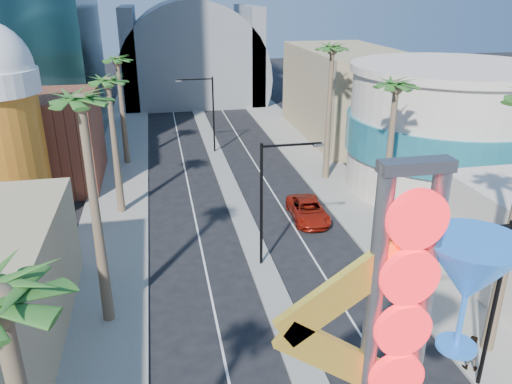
% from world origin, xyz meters
% --- Properties ---
extents(sidewalk_west, '(5.00, 100.00, 0.15)m').
position_xyz_m(sidewalk_west, '(-9.50, 35.00, 0.07)').
color(sidewalk_west, gray).
rests_on(sidewalk_west, ground).
extents(sidewalk_east, '(5.00, 100.00, 0.15)m').
position_xyz_m(sidewalk_east, '(9.50, 35.00, 0.07)').
color(sidewalk_east, gray).
rests_on(sidewalk_east, ground).
extents(median, '(1.60, 84.00, 0.15)m').
position_xyz_m(median, '(0.00, 38.00, 0.07)').
color(median, gray).
rests_on(median, ground).
extents(brick_filler_west, '(10.00, 10.00, 8.00)m').
position_xyz_m(brick_filler_west, '(-16.00, 38.00, 4.00)').
color(brick_filler_west, brown).
rests_on(brick_filler_west, ground).
extents(filler_east, '(10.00, 20.00, 10.00)m').
position_xyz_m(filler_east, '(16.00, 48.00, 5.00)').
color(filler_east, tan).
rests_on(filler_east, ground).
extents(turquoise_building, '(16.60, 16.60, 10.60)m').
position_xyz_m(turquoise_building, '(18.00, 30.00, 5.25)').
color(turquoise_building, beige).
rests_on(turquoise_building, ground).
extents(canopy, '(22.00, 16.00, 22.00)m').
position_xyz_m(canopy, '(0.00, 72.00, 4.31)').
color(canopy, slate).
rests_on(canopy, ground).
extents(neon_sign, '(6.53, 2.60, 12.55)m').
position_xyz_m(neon_sign, '(0.82, 2.96, 7.31)').
color(neon_sign, gray).
rests_on(neon_sign, ground).
extents(streetlight_0, '(3.79, 0.25, 8.00)m').
position_xyz_m(streetlight_0, '(0.55, 20.00, 4.88)').
color(streetlight_0, black).
rests_on(streetlight_0, ground).
extents(streetlight_1, '(3.79, 0.25, 8.00)m').
position_xyz_m(streetlight_1, '(-0.55, 44.00, 4.88)').
color(streetlight_1, black).
rests_on(streetlight_1, ground).
extents(streetlight_2, '(3.45, 0.25, 8.00)m').
position_xyz_m(streetlight_2, '(6.72, 8.00, 4.83)').
color(streetlight_2, black).
rests_on(streetlight_2, ground).
extents(palm_0, '(2.40, 2.40, 11.70)m').
position_xyz_m(palm_0, '(-9.00, 2.00, 9.93)').
color(palm_0, brown).
rests_on(palm_0, ground).
extents(palm_1, '(2.40, 2.40, 12.70)m').
position_xyz_m(palm_1, '(-9.00, 16.00, 10.82)').
color(palm_1, brown).
rests_on(palm_1, ground).
extents(palm_2, '(2.40, 2.40, 11.20)m').
position_xyz_m(palm_2, '(-9.00, 30.00, 9.48)').
color(palm_2, brown).
rests_on(palm_2, ground).
extents(palm_3, '(2.40, 2.40, 11.20)m').
position_xyz_m(palm_3, '(-9.00, 42.00, 9.48)').
color(palm_3, brown).
rests_on(palm_3, ground).
extents(palm_6, '(2.40, 2.40, 11.70)m').
position_xyz_m(palm_6, '(9.00, 22.00, 9.93)').
color(palm_6, brown).
rests_on(palm_6, ground).
extents(palm_7, '(2.40, 2.40, 12.70)m').
position_xyz_m(palm_7, '(9.00, 34.00, 10.82)').
color(palm_7, brown).
rests_on(palm_7, ground).
extents(red_pickup, '(2.74, 5.52, 1.50)m').
position_xyz_m(red_pickup, '(4.86, 25.94, 0.75)').
color(red_pickup, maroon).
rests_on(red_pickup, ground).
extents(pedestrian_b, '(1.03, 0.95, 1.71)m').
position_xyz_m(pedestrian_b, '(7.30, 8.96, 1.00)').
color(pedestrian_b, gray).
rests_on(pedestrian_b, sidewalk_east).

